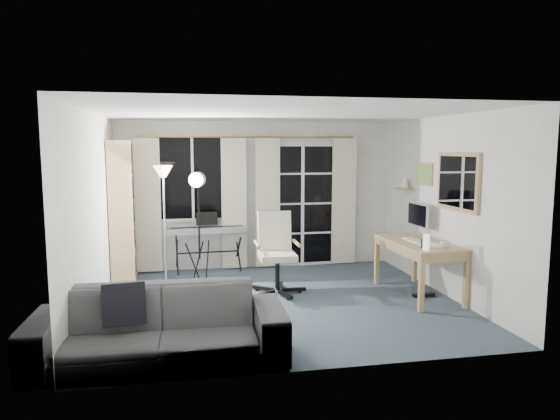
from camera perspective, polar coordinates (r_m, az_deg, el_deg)
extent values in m
cube|color=#3C4A58|center=(6.53, 0.02, -10.57)|extent=(4.50, 4.00, 0.02)
cube|color=white|center=(8.11, -9.96, 3.64)|extent=(1.20, 0.06, 1.40)
cube|color=black|center=(8.08, -9.96, 3.63)|extent=(1.10, 0.02, 1.30)
cube|color=white|center=(8.07, -9.96, 3.63)|extent=(0.04, 0.03, 1.30)
cube|color=white|center=(8.37, 2.52, 0.59)|extent=(1.32, 0.06, 2.11)
cube|color=black|center=(8.28, 0.55, 0.52)|extent=(0.55, 0.02, 1.95)
cube|color=black|center=(8.42, 4.55, 0.61)|extent=(0.55, 0.02, 1.95)
cube|color=white|center=(8.33, 2.58, 0.56)|extent=(0.05, 0.04, 2.05)
cube|color=white|center=(8.40, 2.56, -2.66)|extent=(1.15, 0.03, 0.03)
cube|color=white|center=(8.33, 2.58, 0.73)|extent=(1.15, 0.03, 0.03)
cube|color=white|center=(8.29, 2.60, 4.16)|extent=(1.15, 0.03, 0.03)
cylinder|color=gold|center=(8.08, -3.59, 8.34)|extent=(3.50, 0.03, 0.03)
cube|color=beige|center=(8.06, -14.87, 0.50)|extent=(0.40, 0.07, 2.10)
cube|color=beige|center=(8.08, -5.28, 0.72)|extent=(0.40, 0.07, 2.10)
cube|color=beige|center=(8.15, -1.43, 0.80)|extent=(0.40, 0.07, 2.10)
cube|color=beige|center=(8.46, 7.30, 0.98)|extent=(0.40, 0.07, 2.10)
cube|color=tan|center=(7.37, -17.72, -0.53)|extent=(0.33, 0.05, 2.08)
cube|color=tan|center=(8.29, -17.26, 0.31)|extent=(0.33, 0.05, 2.08)
cube|color=tan|center=(7.84, -18.58, -0.12)|extent=(0.08, 0.94, 2.08)
cube|color=tan|center=(8.01, -17.21, -7.26)|extent=(0.38, 0.95, 0.03)
cube|color=tan|center=(7.93, -17.31, -4.56)|extent=(0.38, 0.95, 0.03)
cube|color=tan|center=(7.86, -17.42, -1.74)|extent=(0.38, 0.95, 0.03)
cube|color=tan|center=(7.81, -17.53, 1.12)|extent=(0.38, 0.95, 0.03)
cube|color=tan|center=(7.78, -17.63, 4.02)|extent=(0.38, 0.95, 0.03)
cube|color=tan|center=(7.77, -17.76, 7.31)|extent=(0.38, 0.95, 0.03)
cube|color=#BABAAF|center=(7.52, -17.38, -4.04)|extent=(0.24, 0.07, 0.27)
cube|color=#AB5D47|center=(7.63, -17.33, -4.10)|extent=(0.23, 0.05, 0.21)
cube|color=#343434|center=(7.71, -17.29, -3.88)|extent=(0.23, 0.05, 0.24)
cube|color=#AB5D47|center=(7.78, -17.26, -3.51)|extent=(0.23, 0.05, 0.31)
cube|color=#BABAAF|center=(7.86, -17.21, -3.65)|extent=(0.24, 0.07, 0.24)
cube|color=#B7345B|center=(7.96, -17.17, -3.50)|extent=(0.23, 0.05, 0.25)
cube|color=teal|center=(8.03, -17.14, -3.38)|extent=(0.23, 0.06, 0.25)
cube|color=#AB5D47|center=(8.12, -17.10, -3.32)|extent=(0.23, 0.04, 0.24)
cube|color=#B7345B|center=(8.20, -17.07, -3.20)|extent=(0.24, 0.07, 0.25)
cube|color=#343434|center=(8.29, -17.03, -2.99)|extent=(0.23, 0.04, 0.27)
cube|color=teal|center=(7.46, -17.50, -1.00)|extent=(0.23, 0.04, 0.28)
cube|color=#343434|center=(7.53, -17.46, -0.94)|extent=(0.24, 0.07, 0.28)
cube|color=#343434|center=(7.63, -17.40, -0.98)|extent=(0.23, 0.05, 0.24)
cube|color=teal|center=(7.71, -17.36, -0.96)|extent=(0.23, 0.04, 0.22)
cube|color=teal|center=(7.79, -17.33, -0.81)|extent=(0.23, 0.05, 0.24)
cube|color=#343434|center=(7.86, -17.30, -0.58)|extent=(0.23, 0.05, 0.28)
cube|color=#343434|center=(7.94, -17.25, -0.72)|extent=(0.23, 0.06, 0.23)
cube|color=#B5D04E|center=(8.03, -17.22, -0.58)|extent=(0.23, 0.05, 0.24)
cube|color=#AB5D47|center=(8.11, -17.18, -0.47)|extent=(0.23, 0.04, 0.25)
cube|color=#343434|center=(8.18, -17.15, -0.44)|extent=(0.23, 0.04, 0.24)
cube|color=#B7345B|center=(7.41, -17.61, 2.06)|extent=(0.23, 0.05, 0.29)
cube|color=#343434|center=(7.49, -17.56, 1.85)|extent=(0.23, 0.04, 0.22)
cube|color=#BABAAF|center=(7.56, -17.54, 2.23)|extent=(0.23, 0.04, 0.31)
cube|color=#BABAAF|center=(7.64, -17.49, 2.17)|extent=(0.23, 0.05, 0.28)
cube|color=#AB5D47|center=(7.72, -17.45, 2.02)|extent=(0.23, 0.04, 0.23)
cube|color=teal|center=(7.79, -17.41, 2.10)|extent=(0.23, 0.05, 0.24)
cylinder|color=#B2B2B7|center=(7.50, -12.88, -8.24)|extent=(0.29, 0.29, 0.03)
cylinder|color=#B2B2B7|center=(7.33, -13.05, -2.12)|extent=(0.03, 0.03, 1.60)
cone|color=#FFE5B2|center=(7.24, -13.24, 4.32)|extent=(0.31, 0.31, 0.16)
cylinder|color=black|center=(7.96, -11.70, -4.92)|extent=(0.05, 0.60, 0.55)
cylinder|color=black|center=(7.96, -11.70, -4.92)|extent=(0.05, 0.60, 0.55)
cylinder|color=black|center=(8.05, -4.83, -4.67)|extent=(0.05, 0.60, 0.55)
cylinder|color=black|center=(8.05, -4.83, -4.67)|extent=(0.05, 0.60, 0.55)
cylinder|color=black|center=(7.99, -8.24, -4.80)|extent=(0.96, 0.07, 0.02)
cube|color=silver|center=(7.92, -8.29, -2.22)|extent=(1.26, 0.37, 0.09)
cube|color=white|center=(7.84, -8.24, -2.07)|extent=(1.16, 0.19, 0.01)
cube|color=black|center=(7.88, -8.27, -1.95)|extent=(1.12, 0.13, 0.01)
cube|color=black|center=(7.99, -8.37, -0.96)|extent=(0.34, 0.08, 0.21)
cylinder|color=black|center=(7.34, -8.32, -6.14)|extent=(0.09, 0.25, 0.67)
cylinder|color=black|center=(7.47, -9.37, -5.92)|extent=(0.19, 0.20, 0.67)
cylinder|color=black|center=(7.29, -9.78, -6.26)|extent=(0.26, 0.08, 0.67)
cylinder|color=black|center=(7.25, -9.26, -1.07)|extent=(0.04, 0.04, 1.16)
cylinder|color=silver|center=(7.14, -9.46, 3.44)|extent=(0.25, 0.18, 0.22)
cylinder|color=white|center=(7.07, -9.61, 3.40)|extent=(0.19, 0.07, 0.19)
cube|color=black|center=(6.92, 1.58, -9.06)|extent=(0.33, 0.06, 0.04)
cylinder|color=black|center=(6.95, 2.27, -9.19)|extent=(0.05, 0.05, 0.05)
cube|color=black|center=(7.10, -0.04, -8.64)|extent=(0.16, 0.33, 0.04)
cylinder|color=black|center=(7.19, 0.06, -8.62)|extent=(0.05, 0.05, 0.05)
cube|color=black|center=(6.98, -2.02, -8.92)|extent=(0.30, 0.24, 0.04)
cylinder|color=black|center=(7.03, -2.62, -8.99)|extent=(0.05, 0.05, 0.05)
cube|color=black|center=(6.73, -1.70, -9.54)|extent=(0.30, 0.23, 0.04)
cylinder|color=black|center=(6.68, -2.22, -9.86)|extent=(0.05, 0.05, 0.05)
cube|color=black|center=(6.69, 0.61, -9.64)|extent=(0.15, 0.33, 0.04)
cylinder|color=black|center=(6.62, 0.96, -10.00)|extent=(0.05, 0.05, 0.05)
cylinder|color=black|center=(6.82, -0.31, -7.18)|extent=(0.06, 0.06, 0.42)
cube|color=#EDE6C7|center=(6.77, -0.31, -5.29)|extent=(0.49, 0.49, 0.08)
cube|color=#EDE6C7|center=(6.93, -0.63, -2.36)|extent=(0.46, 0.14, 0.55)
cube|color=black|center=(6.97, -0.69, -2.14)|extent=(0.44, 0.11, 0.50)
cylinder|color=tan|center=(6.71, -2.63, -3.94)|extent=(0.05, 0.42, 0.05)
cylinder|color=tan|center=(6.80, 1.91, -3.80)|extent=(0.05, 0.42, 0.05)
cube|color=tan|center=(6.92, 15.58, -3.64)|extent=(0.74, 1.40, 0.04)
cube|color=tan|center=(6.93, 15.56, -4.19)|extent=(0.70, 1.36, 0.10)
cube|color=tan|center=(6.30, 15.87, -8.12)|extent=(0.06, 0.06, 0.70)
cube|color=tan|center=(6.61, 20.52, -7.58)|extent=(0.06, 0.06, 0.70)
cube|color=tan|center=(7.43, 11.01, -5.68)|extent=(0.06, 0.06, 0.70)
cube|color=tan|center=(7.69, 15.17, -5.35)|extent=(0.06, 0.06, 0.70)
cube|color=silver|center=(7.40, 15.44, -2.73)|extent=(0.18, 0.12, 0.01)
cube|color=silver|center=(7.38, 15.47, -1.74)|extent=(0.04, 0.03, 0.22)
cube|color=silver|center=(7.36, 15.51, -0.53)|extent=(0.06, 0.53, 0.33)
cube|color=black|center=(7.35, 15.37, -0.54)|extent=(0.03, 0.49, 0.29)
cube|color=white|center=(6.93, 15.02, -3.36)|extent=(0.15, 0.42, 0.02)
cube|color=white|center=(6.65, 15.84, -3.81)|extent=(0.06, 0.10, 0.02)
cube|color=white|center=(6.81, 16.52, -3.65)|extent=(0.27, 0.33, 0.01)
cube|color=white|center=(6.63, 17.14, -3.97)|extent=(0.21, 0.16, 0.00)
cube|color=black|center=(6.44, 16.08, -3.73)|extent=(0.05, 0.04, 0.12)
cylinder|color=white|center=(6.34, 16.37, -3.55)|extent=(0.08, 0.08, 0.20)
cube|color=black|center=(7.01, 16.11, -9.32)|extent=(0.30, 0.09, 0.05)
imported|color=silver|center=(6.52, 18.34, -3.68)|extent=(0.12, 0.10, 0.12)
cube|color=tan|center=(6.70, 19.68, 3.06)|extent=(0.04, 0.94, 0.74)
cube|color=white|center=(6.69, 19.53, 3.07)|extent=(0.01, 0.84, 0.64)
cube|color=tan|center=(7.49, 16.24, 3.96)|extent=(0.03, 0.42, 0.32)
cube|color=#4D9A51|center=(7.48, 16.14, 3.96)|extent=(0.00, 0.36, 0.26)
cube|color=tan|center=(7.92, 14.09, 2.37)|extent=(0.16, 0.30, 0.02)
cone|color=#EDE6C7|center=(7.92, 14.11, 3.02)|extent=(0.12, 0.12, 0.15)
imported|color=#313133|center=(4.82, -13.57, -11.51)|extent=(2.33, 0.73, 0.90)
cube|color=black|center=(4.93, -17.42, -10.20)|extent=(0.42, 0.27, 0.41)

